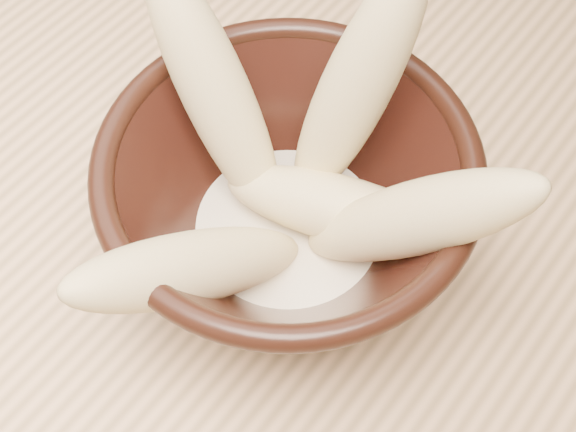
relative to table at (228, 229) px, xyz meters
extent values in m
cube|color=#E4B27D|center=(0.00, 0.00, 0.06)|extent=(1.20, 0.80, 0.04)
cylinder|color=black|center=(0.08, -0.03, 0.08)|extent=(0.10, 0.10, 0.01)
cylinder|color=black|center=(0.08, -0.03, 0.11)|extent=(0.09, 0.09, 0.01)
torus|color=black|center=(0.08, -0.03, 0.19)|extent=(0.22, 0.22, 0.01)
cylinder|color=beige|center=(0.08, -0.03, 0.12)|extent=(0.12, 0.12, 0.02)
ellipsoid|color=#D7BE7F|center=(0.09, 0.03, 0.21)|extent=(0.08, 0.11, 0.18)
ellipsoid|color=#D7BE7F|center=(0.02, -0.01, 0.20)|extent=(0.14, 0.07, 0.17)
ellipsoid|color=#D7BE7F|center=(0.16, -0.01, 0.19)|extent=(0.15, 0.08, 0.15)
ellipsoid|color=#D7BE7F|center=(0.11, -0.01, 0.15)|extent=(0.15, 0.08, 0.05)
ellipsoid|color=#D7BE7F|center=(0.07, -0.10, 0.17)|extent=(0.09, 0.16, 0.13)
camera|label=1|loc=(0.24, -0.23, 0.56)|focal=50.00mm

